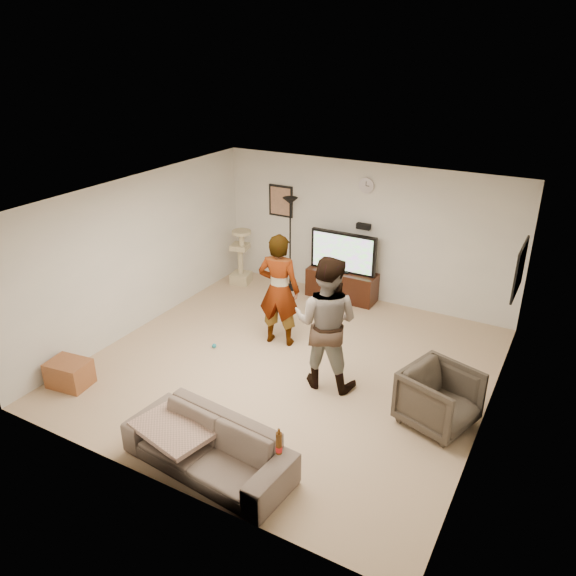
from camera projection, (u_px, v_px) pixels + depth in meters
The scene contains 24 objects.
floor at pixel (289, 366), 8.17m from camera, with size 5.50×5.50×0.02m, color tan.
ceiling at pixel (289, 199), 7.14m from camera, with size 5.50×5.50×0.02m, color white.
wall_back at pixel (364, 232), 9.84m from camera, with size 5.50×0.04×2.50m, color silver.
wall_front at pixel (154, 387), 5.46m from camera, with size 5.50×0.04×2.50m, color silver.
wall_left at pixel (139, 254), 8.87m from camera, with size 0.04×5.50×2.50m, color silver.
wall_right at pixel (496, 335), 6.43m from camera, with size 0.04×5.50×2.50m, color silver.
wall_clock at pixel (367, 186), 9.47m from camera, with size 0.26×0.26×0.04m, color white.
wall_speaker at pixel (364, 226), 9.74m from camera, with size 0.25×0.10×0.10m, color black.
picture_back at pixel (281, 201), 10.44m from camera, with size 0.42×0.03×0.52m, color #8A644E.
picture_right at pixel (519, 269), 7.61m from camera, with size 0.03×0.78×0.62m, color #FFDC5A.
tv_stand at pixel (342, 285), 10.18m from camera, with size 1.28×0.45×0.53m, color black.
console_box at pixel (337, 305), 9.91m from camera, with size 0.40×0.30×0.07m, color silver.
tv at pixel (343, 252), 9.92m from camera, with size 1.24×0.08×0.73m, color black.
tv_screen at pixel (342, 253), 9.88m from camera, with size 1.14×0.01×0.65m, color #59D844.
floor_lamp at pixel (290, 245), 10.34m from camera, with size 0.32×0.32×1.77m, color black.
cat_tree at pixel (240, 256), 10.71m from camera, with size 0.35×0.35×1.10m, color tan.
person_left at pixel (279, 290), 8.43m from camera, with size 0.65×0.43×1.79m, color #B2B4C1.
person_right at pixel (326, 323), 7.37m from camera, with size 0.91×0.71×1.88m, color navy.
sofa at pixel (208, 446), 6.10m from camera, with size 1.97×0.77×0.58m, color brown.
throw_blanket at pixel (177, 427), 6.25m from camera, with size 0.90×0.70×0.06m, color tan.
beer_bottle at pixel (279, 443), 5.53m from camera, with size 0.06×0.06×0.25m, color #472408.
armchair at pixel (439, 398), 6.78m from camera, with size 0.80×0.83×0.75m, color #373027.
side_table at pixel (69, 373), 7.63m from camera, with size 0.55×0.41×0.37m, color brown.
toy_ball at pixel (214, 346), 8.61m from camera, with size 0.07×0.07×0.07m, color teal.
Camera 1 is at (3.38, -6.11, 4.38)m, focal length 34.61 mm.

